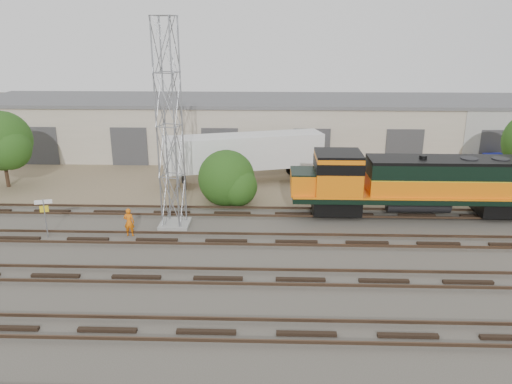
{
  "coord_description": "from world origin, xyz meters",
  "views": [
    {
      "loc": [
        -1.45,
        -24.61,
        11.61
      ],
      "look_at": [
        -2.38,
        4.0,
        2.2
      ],
      "focal_mm": 35.0,
      "sensor_mm": 36.0,
      "label": 1
    }
  ],
  "objects_px": {
    "semi_trailer": "(248,153)",
    "locomotive": "(416,183)",
    "worker": "(129,222)",
    "signal_tower": "(170,130)"
  },
  "relations": [
    {
      "from": "locomotive",
      "to": "worker",
      "type": "xyz_separation_m",
      "value": [
        -17.48,
        -3.77,
        -1.42
      ]
    },
    {
      "from": "semi_trailer",
      "to": "signal_tower",
      "type": "bearing_deg",
      "value": -129.37
    },
    {
      "from": "signal_tower",
      "to": "semi_trailer",
      "type": "height_order",
      "value": "signal_tower"
    },
    {
      "from": "signal_tower",
      "to": "semi_trailer",
      "type": "relative_size",
      "value": 0.98
    },
    {
      "from": "locomotive",
      "to": "semi_trailer",
      "type": "bearing_deg",
      "value": 146.87
    },
    {
      "from": "worker",
      "to": "semi_trailer",
      "type": "distance_m",
      "value": 12.82
    },
    {
      "from": "locomotive",
      "to": "signal_tower",
      "type": "relative_size",
      "value": 1.33
    },
    {
      "from": "signal_tower",
      "to": "semi_trailer",
      "type": "bearing_deg",
      "value": 66.39
    },
    {
      "from": "locomotive",
      "to": "worker",
      "type": "bearing_deg",
      "value": -167.82
    },
    {
      "from": "semi_trailer",
      "to": "locomotive",
      "type": "bearing_deg",
      "value": -48.89
    }
  ]
}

